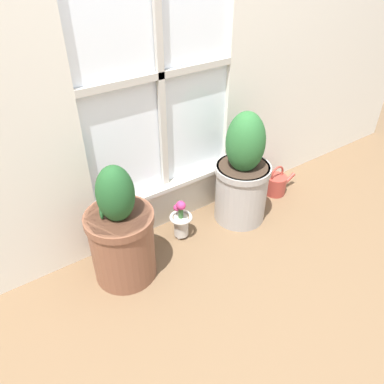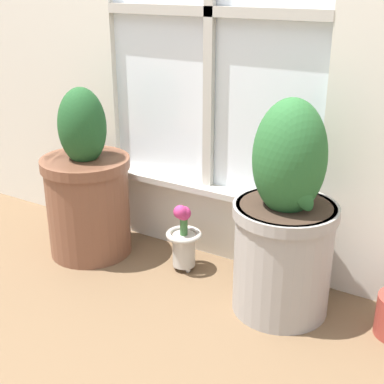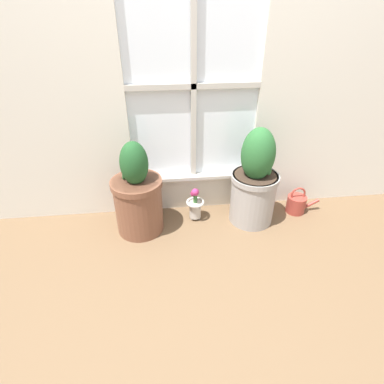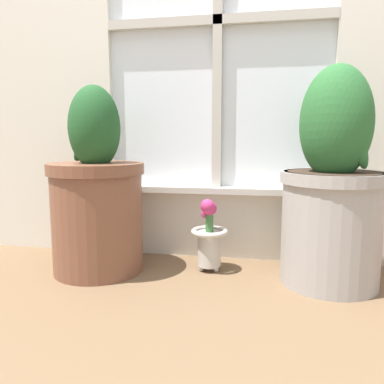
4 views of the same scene
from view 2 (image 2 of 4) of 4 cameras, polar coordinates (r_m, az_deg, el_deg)
ground_plane at (r=1.85m, az=-6.12°, el=-12.42°), size 10.00×10.00×0.00m
potted_plant_left at (r=2.13m, az=-11.13°, el=0.37°), size 0.34×0.34×0.67m
potted_plant_right at (r=1.73m, az=9.87°, el=-3.48°), size 0.34×0.34×0.72m
flower_vase at (r=2.02m, az=-0.90°, el=-5.00°), size 0.14×0.14×0.27m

